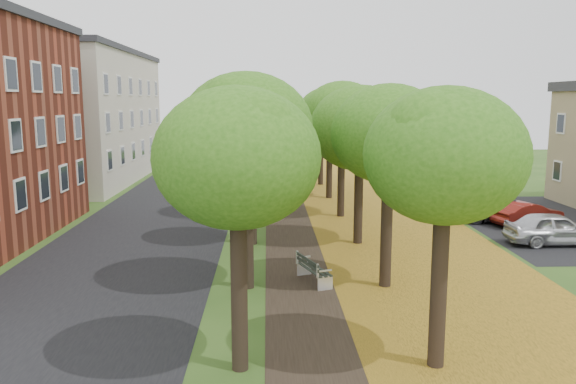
{
  "coord_description": "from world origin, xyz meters",
  "views": [
    {
      "loc": [
        -1.51,
        -12.8,
        6.46
      ],
      "look_at": [
        -0.62,
        11.3,
        2.5
      ],
      "focal_mm": 35.0,
      "sensor_mm": 36.0,
      "label": 1
    }
  ],
  "objects": [
    {
      "name": "tree_row_east",
      "position": [
        2.6,
        15.0,
        5.17
      ],
      "size": [
        4.11,
        34.11,
        6.95
      ],
      "color": "black",
      "rests_on": "ground"
    },
    {
      "name": "car_silver",
      "position": [
        11.44,
        11.42,
        0.74
      ],
      "size": [
        4.33,
        1.75,
        1.48
      ],
      "primitive_type": "imported",
      "rotation": [
        0.0,
        0.0,
        1.57
      ],
      "color": "silver",
      "rests_on": "ground"
    },
    {
      "name": "leaf_verge",
      "position": [
        5.0,
        15.0,
        0.01
      ],
      "size": [
        7.5,
        70.0,
        0.01
      ],
      "primitive_type": "cube",
      "color": "#B58421",
      "rests_on": "ground"
    },
    {
      "name": "street_asphalt",
      "position": [
        -7.5,
        15.0,
        0.0
      ],
      "size": [
        8.0,
        70.0,
        0.01
      ],
      "primitive_type": "cube",
      "color": "black",
      "rests_on": "ground"
    },
    {
      "name": "car_grey",
      "position": [
        11.0,
        16.3,
        0.76
      ],
      "size": [
        5.47,
        2.73,
        1.53
      ],
      "primitive_type": "imported",
      "rotation": [
        0.0,
        0.0,
        1.46
      ],
      "color": "#39383E",
      "rests_on": "ground"
    },
    {
      "name": "ground",
      "position": [
        0.0,
        0.0,
        0.0
      ],
      "size": [
        120.0,
        120.0,
        0.0
      ],
      "primitive_type": "plane",
      "color": "#2D4C19",
      "rests_on": "ground"
    },
    {
      "name": "footpath",
      "position": [
        0.0,
        15.0,
        0.0
      ],
      "size": [
        3.2,
        70.0,
        0.01
      ],
      "primitive_type": "cube",
      "color": "black",
      "rests_on": "ground"
    },
    {
      "name": "parking_lot",
      "position": [
        13.5,
        16.0,
        0.0
      ],
      "size": [
        9.0,
        16.0,
        0.01
      ],
      "primitive_type": "cube",
      "color": "black",
      "rests_on": "ground"
    },
    {
      "name": "car_red",
      "position": [
        11.99,
        15.2,
        0.62
      ],
      "size": [
        4.01,
        2.46,
        1.25
      ],
      "primitive_type": "imported",
      "rotation": [
        0.0,
        0.0,
        1.9
      ],
      "color": "maroon",
      "rests_on": "ground"
    },
    {
      "name": "bench",
      "position": [
        0.08,
        6.45,
        0.49
      ],
      "size": [
        1.2,
        2.06,
        0.94
      ],
      "rotation": [
        0.0,
        0.0,
        1.91
      ],
      "color": "#242D27",
      "rests_on": "ground"
    },
    {
      "name": "tree_row_west",
      "position": [
        -2.2,
        15.0,
        5.17
      ],
      "size": [
        4.11,
        34.11,
        6.95
      ],
      "color": "black",
      "rests_on": "ground"
    },
    {
      "name": "building_cream",
      "position": [
        -17.0,
        33.0,
        5.21
      ],
      "size": [
        10.3,
        20.3,
        10.4
      ],
      "color": "beige",
      "rests_on": "ground"
    },
    {
      "name": "car_white",
      "position": [
        11.0,
        17.28,
        0.61
      ],
      "size": [
        4.78,
        3.02,
        1.23
      ],
      "primitive_type": "imported",
      "rotation": [
        0.0,
        0.0,
        1.81
      ],
      "color": "white",
      "rests_on": "ground"
    }
  ]
}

